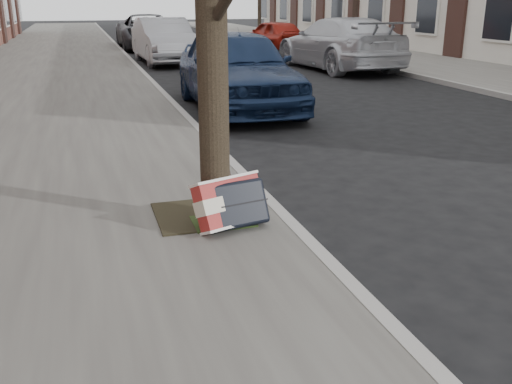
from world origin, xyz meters
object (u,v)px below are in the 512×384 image
object	(u,v)px
suitcase_red	(230,203)
suitcase_navy	(235,204)
car_near_front	(237,69)
car_near_mid	(164,41)

from	to	relation	value
suitcase_red	suitcase_navy	distance (m)	0.05
suitcase_red	car_near_front	bearing A→B (deg)	54.17
suitcase_navy	car_near_mid	distance (m)	15.31
car_near_front	car_near_mid	size ratio (longest dim) A/B	1.02
car_near_front	suitcase_red	bearing A→B (deg)	-104.62
car_near_mid	car_near_front	bearing A→B (deg)	-91.76
suitcase_navy	car_near_front	world-z (taller)	car_near_front
suitcase_navy	car_near_front	bearing A→B (deg)	62.79
suitcase_red	car_near_front	xyz separation A→B (m)	(1.78, 6.26, 0.42)
suitcase_red	suitcase_navy	xyz separation A→B (m)	(0.04, -0.02, -0.01)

